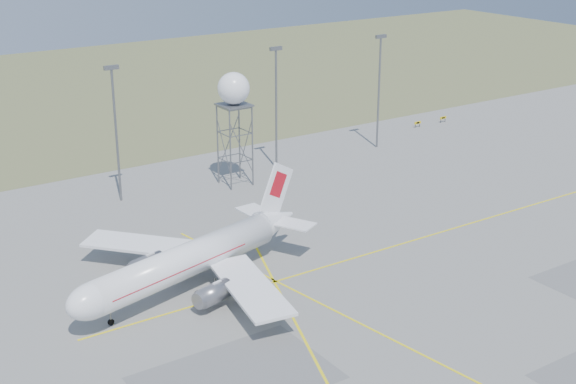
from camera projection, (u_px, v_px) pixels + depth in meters
grass_strip at (34, 98)px, 183.68m from camera, size 400.00×120.00×0.03m
mast_b at (115, 123)px, 116.64m from camera, size 2.20×0.50×20.50m
mast_c at (276, 98)px, 131.36m from camera, size 2.20×0.50×20.50m
mast_d at (379, 82)px, 142.93m from camera, size 2.20×0.50×20.50m
taxi_sign_near at (418, 123)px, 159.62m from camera, size 1.60×0.17×1.20m
taxi_sign_far at (443, 118)px, 163.30m from camera, size 1.60×0.17×1.20m
airliner_main at (189, 260)px, 92.04m from camera, size 34.31×32.62×11.81m
radar_tower at (234, 123)px, 124.31m from camera, size 4.98×4.98×18.02m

